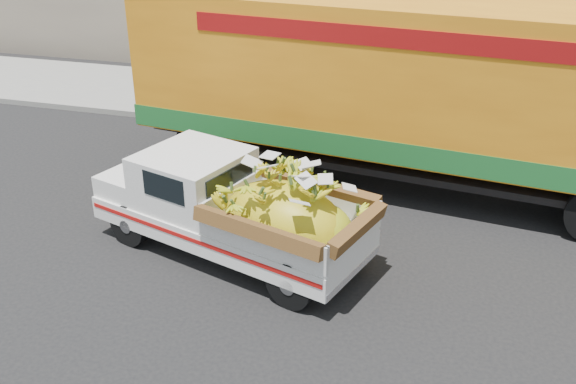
# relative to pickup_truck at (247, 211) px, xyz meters

# --- Properties ---
(ground) EXTENTS (100.00, 100.00, 0.00)m
(ground) POSITION_rel_pickup_truck_xyz_m (1.40, 0.65, -0.91)
(ground) COLOR black
(ground) RESTS_ON ground
(curb) EXTENTS (60.00, 0.25, 0.15)m
(curb) POSITION_rel_pickup_truck_xyz_m (1.40, 6.09, -0.83)
(curb) COLOR gray
(curb) RESTS_ON ground
(sidewalk) EXTENTS (60.00, 4.00, 0.14)m
(sidewalk) POSITION_rel_pickup_truck_xyz_m (1.40, 8.19, -0.84)
(sidewalk) COLOR gray
(sidewalk) RESTS_ON ground
(pickup_truck) EXTENTS (5.10, 3.09, 1.68)m
(pickup_truck) POSITION_rel_pickup_truck_xyz_m (0.00, 0.00, 0.00)
(pickup_truck) COLOR black
(pickup_truck) RESTS_ON ground
(semi_trailer) EXTENTS (12.03, 3.89, 3.80)m
(semi_trailer) POSITION_rel_pickup_truck_xyz_m (2.38, 3.63, 1.22)
(semi_trailer) COLOR black
(semi_trailer) RESTS_ON ground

